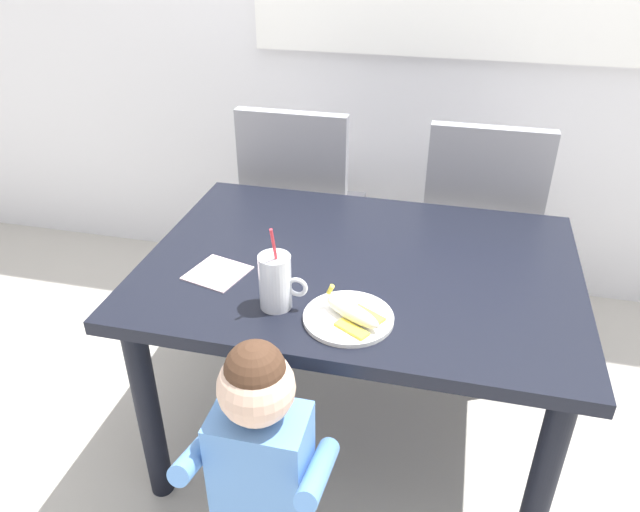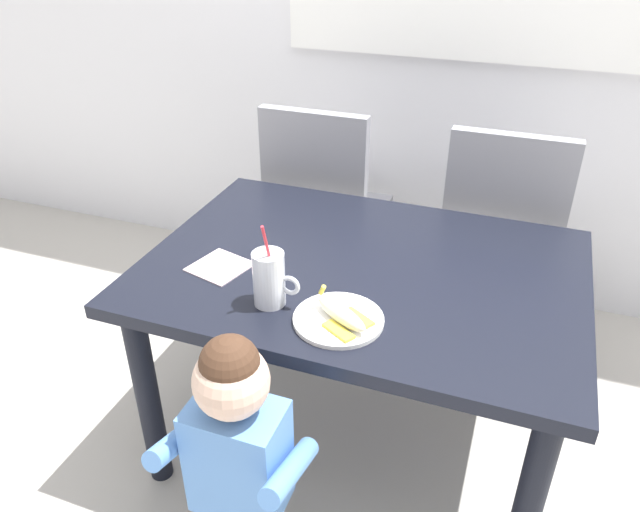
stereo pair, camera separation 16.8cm
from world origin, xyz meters
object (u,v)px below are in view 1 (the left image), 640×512
object	(u,v)px
toddler_standing	(261,453)
milk_cup	(276,284)
dining_chair_right	(478,223)
peeled_banana	(353,313)
dining_chair_left	(301,204)
dining_table	(359,290)
snack_plate	(348,318)
paper_napkin	(218,273)

from	to	relation	value
toddler_standing	milk_cup	xyz separation A→B (m)	(-0.06, 0.33, 0.24)
dining_chair_right	peeled_banana	world-z (taller)	dining_chair_right
dining_chair_left	toddler_standing	size ratio (longest dim) A/B	1.15
dining_table	snack_plate	size ratio (longest dim) A/B	5.45
dining_table	peeled_banana	size ratio (longest dim) A/B	7.45
snack_plate	peeled_banana	world-z (taller)	peeled_banana
dining_chair_left	dining_chair_right	size ratio (longest dim) A/B	1.00
dining_chair_right	paper_napkin	distance (m)	1.11
toddler_standing	peeled_banana	world-z (taller)	toddler_standing
dining_table	peeled_banana	world-z (taller)	peeled_banana
dining_table	milk_cup	world-z (taller)	milk_cup
dining_chair_right	peeled_banana	xyz separation A→B (m)	(-0.32, -0.95, 0.19)
dining_table	dining_chair_left	world-z (taller)	dining_chair_left
snack_plate	toddler_standing	bearing A→B (deg)	-113.81
toddler_standing	milk_cup	world-z (taller)	milk_cup
peeled_banana	paper_napkin	size ratio (longest dim) A/B	1.12
peeled_banana	paper_napkin	xyz separation A→B (m)	(-0.42, 0.14, -0.03)
snack_plate	paper_napkin	size ratio (longest dim) A/B	1.53
dining_table	paper_napkin	distance (m)	0.43
milk_cup	dining_table	bearing A→B (deg)	56.89
peeled_banana	dining_chair_left	bearing A→B (deg)	112.36
milk_cup	paper_napkin	size ratio (longest dim) A/B	1.66
dining_chair_left	milk_cup	distance (m)	0.97
peeled_banana	toddler_standing	bearing A→B (deg)	-116.71
milk_cup	peeled_banana	bearing A→B (deg)	-7.66
snack_plate	dining_chair_right	bearing A→B (deg)	70.69
toddler_standing	dining_chair_left	bearing A→B (deg)	100.87
toddler_standing	peeled_banana	xyz separation A→B (m)	(0.15, 0.30, 0.21)
dining_chair_right	dining_table	bearing A→B (deg)	62.04
milk_cup	paper_napkin	distance (m)	0.25
dining_chair_right	milk_cup	size ratio (longest dim) A/B	3.86
milk_cup	paper_napkin	world-z (taller)	milk_cup
dining_chair_left	toddler_standing	world-z (taller)	dining_chair_left
dining_chair_left	snack_plate	distance (m)	1.03
dining_chair_right	toddler_standing	world-z (taller)	dining_chair_right
milk_cup	peeled_banana	world-z (taller)	milk_cup
dining_chair_right	paper_napkin	size ratio (longest dim) A/B	6.40
milk_cup	paper_napkin	bearing A→B (deg)	151.85
toddler_standing	paper_napkin	bearing A→B (deg)	121.03
dining_table	paper_napkin	size ratio (longest dim) A/B	8.36
milk_cup	snack_plate	bearing A→B (deg)	-4.62
dining_chair_left	paper_napkin	size ratio (longest dim) A/B	6.40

